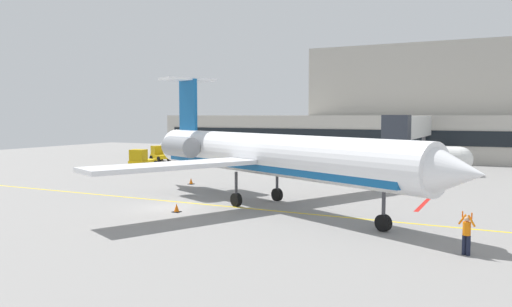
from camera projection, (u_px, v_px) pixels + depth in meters
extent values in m
cube|color=gray|center=(170.00, 208.00, 33.72)|extent=(120.00, 120.00, 0.10)
cube|color=yellow|center=(187.00, 203.00, 35.45)|extent=(108.00, 0.24, 0.01)
cube|color=red|center=(425.00, 202.00, 35.69)|extent=(0.30, 8.00, 0.01)
cube|color=#B7B2A8|center=(407.00, 137.00, 72.88)|extent=(72.99, 15.16, 6.04)
cube|color=#A8A49A|center=(438.00, 81.00, 74.10)|extent=(35.94, 10.61, 10.08)
cube|color=black|center=(396.00, 137.00, 66.07)|extent=(70.07, 0.12, 1.89)
cube|color=silver|center=(414.00, 127.00, 56.54)|extent=(1.40, 17.59, 2.40)
cube|color=#2D333D|center=(396.00, 129.00, 47.89)|extent=(2.40, 2.00, 2.64)
cylinder|color=#4C4C51|center=(423.00, 150.00, 63.27)|extent=(0.44, 0.44, 3.59)
cylinder|color=#4C4C51|center=(399.00, 159.00, 49.63)|extent=(0.44, 0.44, 3.59)
cylinder|color=white|center=(269.00, 154.00, 33.88)|extent=(23.66, 13.12, 2.76)
cube|color=#145999|center=(269.00, 166.00, 33.94)|extent=(21.29, 11.81, 0.50)
cone|color=white|center=(454.00, 172.00, 23.37)|extent=(3.90, 3.74, 2.70)
cone|color=white|center=(170.00, 145.00, 44.62)|extent=(4.24, 3.65, 2.34)
cube|color=white|center=(329.00, 155.00, 38.82)|extent=(7.11, 10.94, 0.28)
cube|color=white|center=(172.00, 166.00, 30.49)|extent=(7.11, 10.94, 0.28)
cylinder|color=gray|center=(227.00, 145.00, 41.45)|extent=(3.64, 2.78, 1.52)
cylinder|color=gray|center=(180.00, 147.00, 38.78)|extent=(3.64, 2.78, 1.52)
cube|color=#145999|center=(188.00, 105.00, 41.82)|extent=(2.35, 1.28, 4.14)
cube|color=white|center=(188.00, 79.00, 41.66)|extent=(3.63, 4.81, 0.20)
cylinder|color=#3F3F44|center=(384.00, 203.00, 26.62)|extent=(0.20, 0.20, 1.65)
cylinder|color=black|center=(383.00, 223.00, 26.69)|extent=(0.96, 0.70, 0.90)
cylinder|color=#3F3F44|center=(277.00, 180.00, 36.11)|extent=(0.20, 0.20, 1.65)
cylinder|color=black|center=(277.00, 195.00, 36.19)|extent=(0.96, 0.70, 0.90)
cylinder|color=#3F3F44|center=(236.00, 184.00, 33.91)|extent=(0.20, 0.20, 1.65)
cylinder|color=black|center=(236.00, 200.00, 33.99)|extent=(0.96, 0.70, 0.90)
cube|color=#E5B20C|center=(143.00, 162.00, 59.22)|extent=(2.43, 3.91, 0.54)
cube|color=#C3970A|center=(138.00, 155.00, 58.18)|extent=(1.85, 1.73, 1.28)
cylinder|color=black|center=(145.00, 166.00, 57.77)|extent=(0.40, 0.74, 0.70)
cylinder|color=black|center=(130.00, 165.00, 58.27)|extent=(0.40, 0.74, 0.70)
cylinder|color=black|center=(155.00, 164.00, 60.21)|extent=(0.40, 0.74, 0.70)
cylinder|color=black|center=(141.00, 163.00, 60.71)|extent=(0.40, 0.74, 0.70)
cube|color=#E5B20C|center=(160.00, 157.00, 67.55)|extent=(3.26, 2.56, 0.50)
cube|color=#C3970A|center=(157.00, 150.00, 68.11)|extent=(1.61, 1.70, 1.15)
cylinder|color=black|center=(152.00, 158.00, 67.89)|extent=(0.75, 0.54, 0.70)
cylinder|color=black|center=(161.00, 158.00, 68.82)|extent=(0.75, 0.54, 0.70)
cylinder|color=black|center=(159.00, 159.00, 66.31)|extent=(0.75, 0.54, 0.70)
cylinder|color=black|center=(169.00, 159.00, 67.24)|extent=(0.75, 0.54, 0.70)
cylinder|color=white|center=(429.00, 158.00, 52.36)|extent=(6.32, 3.49, 2.57)
sphere|color=white|center=(460.00, 159.00, 51.46)|extent=(2.52, 2.52, 2.52)
sphere|color=white|center=(399.00, 158.00, 53.25)|extent=(2.52, 2.52, 2.52)
cube|color=#59595B|center=(411.00, 172.00, 53.27)|extent=(0.60, 2.31, 0.35)
cube|color=#59595B|center=(447.00, 173.00, 51.67)|extent=(0.60, 2.31, 0.35)
cylinder|color=#191E33|center=(468.00, 246.00, 22.08)|extent=(0.18, 0.18, 0.88)
cylinder|color=#191E33|center=(464.00, 245.00, 22.25)|extent=(0.18, 0.18, 0.88)
cylinder|color=orange|center=(467.00, 229.00, 22.11)|extent=(0.34, 0.34, 0.59)
sphere|color=tan|center=(467.00, 219.00, 22.08)|extent=(0.24, 0.24, 0.24)
cylinder|color=orange|center=(472.00, 221.00, 21.90)|extent=(0.38, 0.27, 0.50)
cylinder|color=#F2590C|center=(472.00, 216.00, 21.88)|extent=(0.06, 0.06, 0.28)
cylinder|color=orange|center=(462.00, 219.00, 22.26)|extent=(0.38, 0.27, 0.50)
cylinder|color=#F2590C|center=(463.00, 214.00, 22.24)|extent=(0.06, 0.06, 0.28)
cone|color=orange|center=(177.00, 208.00, 32.01)|extent=(0.36, 0.36, 0.55)
cube|color=black|center=(177.00, 212.00, 32.03)|extent=(0.47, 0.47, 0.04)
cone|color=orange|center=(191.00, 181.00, 44.94)|extent=(0.36, 0.36, 0.55)
cube|color=black|center=(191.00, 184.00, 44.96)|extent=(0.47, 0.47, 0.04)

